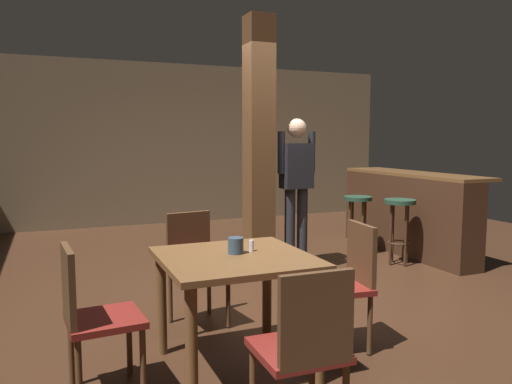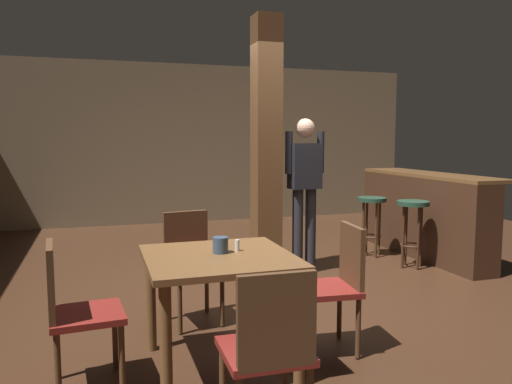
# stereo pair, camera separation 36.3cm
# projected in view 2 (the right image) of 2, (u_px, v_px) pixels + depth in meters

# --- Properties ---
(ground_plane) EXTENTS (10.80, 10.80, 0.00)m
(ground_plane) POSITION_uv_depth(u_px,v_px,m) (294.00, 293.00, 4.87)
(ground_plane) COLOR #382114
(wall_back) EXTENTS (8.00, 0.10, 2.80)m
(wall_back) POSITION_uv_depth(u_px,v_px,m) (201.00, 144.00, 8.98)
(wall_back) COLOR #756047
(wall_back) RESTS_ON ground_plane
(pillar) EXTENTS (0.28, 0.28, 2.80)m
(pillar) POSITION_uv_depth(u_px,v_px,m) (266.00, 148.00, 5.40)
(pillar) COLOR brown
(pillar) RESTS_ON ground_plane
(dining_table) EXTENTS (0.94, 0.94, 0.75)m
(dining_table) POSITION_uv_depth(u_px,v_px,m) (219.00, 274.00, 3.24)
(dining_table) COLOR brown
(dining_table) RESTS_ON ground_plane
(chair_east) EXTENTS (0.46, 0.46, 0.89)m
(chair_east) POSITION_uv_depth(u_px,v_px,m) (336.00, 281.00, 3.51)
(chair_east) COLOR maroon
(chair_east) RESTS_ON ground_plane
(chair_west) EXTENTS (0.45, 0.45, 0.89)m
(chair_west) POSITION_uv_depth(u_px,v_px,m) (73.00, 307.00, 2.96)
(chair_west) COLOR maroon
(chair_west) RESTS_ON ground_plane
(chair_south) EXTENTS (0.43, 0.43, 0.89)m
(chair_south) POSITION_uv_depth(u_px,v_px,m) (269.00, 346.00, 2.41)
(chair_south) COLOR maroon
(chair_south) RESTS_ON ground_plane
(chair_north) EXTENTS (0.48, 0.48, 0.89)m
(chair_north) POSITION_uv_depth(u_px,v_px,m) (191.00, 260.00, 4.09)
(chair_north) COLOR maroon
(chair_north) RESTS_ON ground_plane
(napkin_cup) EXTENTS (0.10, 0.10, 0.11)m
(napkin_cup) POSITION_uv_depth(u_px,v_px,m) (220.00, 245.00, 3.28)
(napkin_cup) COLOR #33475B
(napkin_cup) RESTS_ON dining_table
(salt_shaker) EXTENTS (0.03, 0.03, 0.08)m
(salt_shaker) POSITION_uv_depth(u_px,v_px,m) (237.00, 245.00, 3.33)
(salt_shaker) COLOR silver
(salt_shaker) RESTS_ON dining_table
(standing_person) EXTENTS (0.47, 0.22, 1.72)m
(standing_person) POSITION_uv_depth(u_px,v_px,m) (305.00, 184.00, 5.52)
(standing_person) COLOR black
(standing_person) RESTS_ON ground_plane
(bar_counter) EXTENTS (0.56, 2.29, 1.06)m
(bar_counter) POSITION_uv_depth(u_px,v_px,m) (423.00, 214.00, 6.35)
(bar_counter) COLOR brown
(bar_counter) RESTS_ON ground_plane
(bar_stool_near) EXTENTS (0.37, 0.37, 0.78)m
(bar_stool_near) POSITION_uv_depth(u_px,v_px,m) (413.00, 217.00, 5.77)
(bar_stool_near) COLOR #1E3828
(bar_stool_near) RESTS_ON ground_plane
(bar_stool_mid) EXTENTS (0.36, 0.36, 0.76)m
(bar_stool_mid) POSITION_uv_depth(u_px,v_px,m) (372.00, 212.00, 6.35)
(bar_stool_mid) COLOR #1E3828
(bar_stool_mid) RESTS_ON ground_plane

